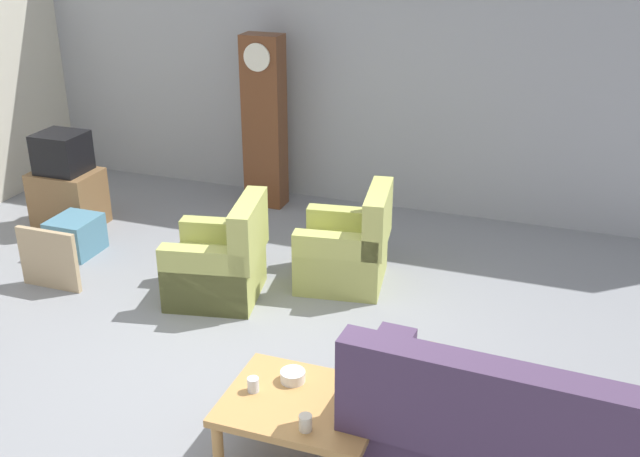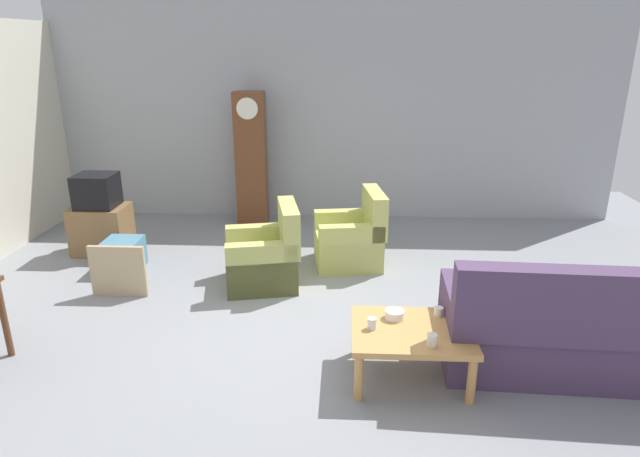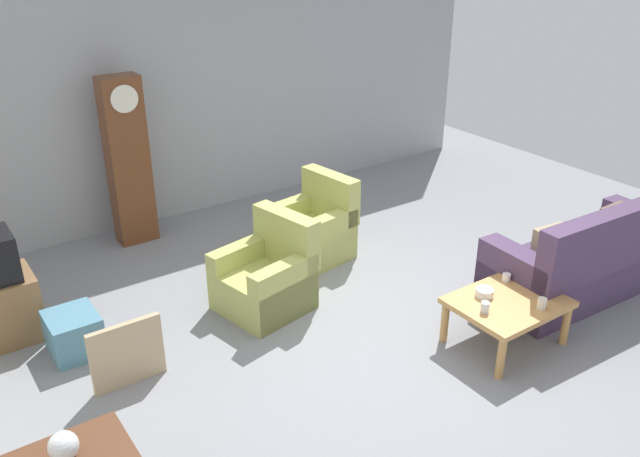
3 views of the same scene
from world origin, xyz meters
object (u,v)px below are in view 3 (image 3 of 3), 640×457
armchair_olive_near (267,279)px  storage_box_blue (74,333)px  couch_floral (587,261)px  cup_blue_rimmed (485,307)px  grandfather_clock (128,161)px  glass_dome_cloche (63,446)px  cup_white_porcelain (506,277)px  cup_cream_tall (542,304)px  bowl_white_stacked (484,293)px  armchair_olive_far (313,231)px  coffee_table_wood (507,306)px  framed_picture_leaning (127,354)px

armchair_olive_near → storage_box_blue: 1.80m
couch_floral → cup_blue_rimmed: 1.68m
grandfather_clock → cup_blue_rimmed: size_ratio=20.81×
glass_dome_cloche → grandfather_clock: bearing=65.2°
armchair_olive_near → storage_box_blue: bearing=169.7°
cup_white_porcelain → cup_cream_tall: size_ratio=0.78×
glass_dome_cloche → bowl_white_stacked: glass_dome_cloche is taller
glass_dome_cloche → cup_cream_tall: size_ratio=1.71×
armchair_olive_far → coffee_table_wood: bearing=-79.0°
grandfather_clock → framed_picture_leaning: grandfather_clock is taller
armchair_olive_near → armchair_olive_far: (0.97, 0.63, 0.00)m
cup_blue_rimmed → armchair_olive_far: bearing=93.4°
armchair_olive_far → armchair_olive_near: bearing=-146.8°
cup_cream_tall → bowl_white_stacked: 0.49m
couch_floral → armchair_olive_far: couch_floral is taller
framed_picture_leaning → armchair_olive_far: bearing=22.0°
bowl_white_stacked → couch_floral: bearing=-1.2°
storage_box_blue → bowl_white_stacked: bearing=-31.5°
framed_picture_leaning → glass_dome_cloche: size_ratio=3.55×
armchair_olive_near → armchair_olive_far: same height
glass_dome_cloche → cup_cream_tall: (3.87, -0.22, -0.34)m
framed_picture_leaning → storage_box_blue: 0.74m
armchair_olive_far → cup_blue_rimmed: (0.14, -2.38, 0.18)m
coffee_table_wood → storage_box_blue: 3.80m
framed_picture_leaning → cup_white_porcelain: framed_picture_leaning is taller
framed_picture_leaning → storage_box_blue: framed_picture_leaning is taller
grandfather_clock → framed_picture_leaning: 2.84m
cup_blue_rimmed → cup_white_porcelain: bearing=24.2°
couch_floral → framed_picture_leaning: couch_floral is taller
coffee_table_wood → bowl_white_stacked: bearing=127.1°
storage_box_blue → bowl_white_stacked: 3.61m
storage_box_blue → glass_dome_cloche: bearing=-105.0°
armchair_olive_far → glass_dome_cloche: armchair_olive_far is taller
couch_floral → cup_cream_tall: (-1.23, -0.39, 0.14)m
armchair_olive_far → cup_blue_rimmed: armchair_olive_far is taller
cup_white_porcelain → armchair_olive_near: bearing=138.3°
cup_cream_tall → bowl_white_stacked: (-0.24, 0.42, -0.01)m
armchair_olive_near → grandfather_clock: grandfather_clock is taller
grandfather_clock → bowl_white_stacked: bearing=-64.3°
cup_cream_tall → grandfather_clock: bearing=116.2°
framed_picture_leaning → cup_cream_tall: framed_picture_leaning is taller
framed_picture_leaning → storage_box_blue: size_ratio=1.28×
cup_white_porcelain → cup_blue_rimmed: (-0.56, -0.25, 0.01)m
framed_picture_leaning → cup_white_porcelain: (3.20, -1.12, 0.19)m
couch_floral → framed_picture_leaning: 4.47m
storage_box_blue → framed_picture_leaning: bearing=-71.2°
grandfather_clock → cup_cream_tall: 4.66m
grandfather_clock → cup_cream_tall: (2.05, -4.16, -0.49)m
framed_picture_leaning → cup_blue_rimmed: (2.64, -1.37, 0.20)m
cup_cream_tall → couch_floral: bearing=17.7°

